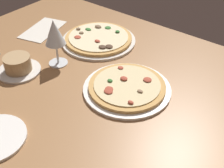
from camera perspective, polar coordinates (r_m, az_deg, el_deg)
The scene contains 6 objects.
dining_table at distance 99.22cm, azimuth -2.89°, elevation -2.47°, with size 150.00×110.00×4.00cm, color #996B42.
pizza_main at distance 98.03cm, azimuth 2.92°, elevation -0.64°, with size 29.46×29.46×3.38cm.
pizza_side at distance 125.06cm, azimuth -2.63°, elevation 8.71°, with size 31.09×31.09×3.37cm.
ramekin_on_saucer at distance 110.89cm, azimuth -17.76°, elevation 3.43°, with size 15.61×15.61×6.24cm.
wine_glass_far at distance 107.07cm, azimuth -11.08°, elevation 9.50°, with size 7.50×7.50×17.80cm.
paper_menu at distance 138.29cm, azimuth -13.22°, elevation 10.24°, with size 12.34×21.87×0.30cm, color silver.
Camera 1 is at (-50.63, 56.10, 66.30)cm, focal length 47.14 mm.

